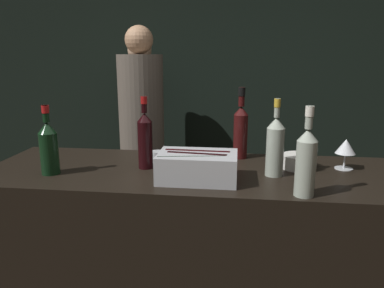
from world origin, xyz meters
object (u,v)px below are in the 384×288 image
at_px(bowl_white, 299,161).
at_px(candle_votive, 158,156).
at_px(red_wine_bottle_burgundy, 49,146).
at_px(white_wine_bottle, 306,160).
at_px(person_in_hoodie, 142,132).
at_px(rose_wine_bottle, 275,145).
at_px(person_blond_tee, 142,125).
at_px(ice_bin_with_bottles, 197,165).
at_px(wine_glass, 346,147).
at_px(red_wine_bottle_black_foil, 241,129).
at_px(red_wine_bottle_tall, 145,139).

bearing_deg(bowl_white, candle_votive, 178.07).
xyz_separation_m(candle_votive, red_wine_bottle_burgundy, (-0.45, -0.25, 0.10)).
bearing_deg(candle_votive, white_wine_bottle, -30.34).
bearing_deg(person_in_hoodie, rose_wine_bottle, -11.96).
bearing_deg(person_blond_tee, ice_bin_with_bottles, 136.43).
relative_size(wine_glass, person_in_hoodie, 0.08).
relative_size(ice_bin_with_bottles, red_wine_bottle_black_foil, 0.92).
height_order(bowl_white, red_wine_bottle_black_foil, red_wine_bottle_black_foil).
height_order(red_wine_bottle_burgundy, red_wine_bottle_tall, red_wine_bottle_tall).
bearing_deg(wine_glass, bowl_white, -176.25).
bearing_deg(wine_glass, red_wine_bottle_tall, -174.02).
bearing_deg(white_wine_bottle, person_in_hoodie, 126.39).
relative_size(bowl_white, white_wine_bottle, 0.47).
bearing_deg(person_blond_tee, red_wine_bottle_tall, 129.73).
distance_m(wine_glass, candle_votive, 0.92).
distance_m(ice_bin_with_bottles, person_in_hoodie, 1.36).
distance_m(candle_votive, person_blond_tee, 1.56).
distance_m(red_wine_bottle_burgundy, person_in_hoodie, 1.24).
xyz_separation_m(red_wine_bottle_burgundy, person_blond_tee, (-0.02, 1.73, -0.23)).
height_order(white_wine_bottle, person_in_hoodie, person_in_hoodie).
xyz_separation_m(ice_bin_with_bottles, person_in_hoodie, (-0.57, 1.23, -0.12)).
bearing_deg(red_wine_bottle_black_foil, red_wine_bottle_tall, -152.28).
bearing_deg(ice_bin_with_bottles, red_wine_bottle_black_foil, 64.06).
height_order(red_wine_bottle_black_foil, person_in_hoodie, person_in_hoodie).
distance_m(bowl_white, person_blond_tee, 1.91).
relative_size(rose_wine_bottle, person_blond_tee, 0.20).
bearing_deg(bowl_white, white_wine_bottle, -95.47).
relative_size(rose_wine_bottle, white_wine_bottle, 0.99).
distance_m(candle_votive, red_wine_bottle_burgundy, 0.53).
relative_size(bowl_white, rose_wine_bottle, 0.47).
distance_m(red_wine_bottle_burgundy, red_wine_bottle_tall, 0.44).
distance_m(candle_votive, person_in_hoodie, 1.03).
bearing_deg(ice_bin_with_bottles, wine_glass, 19.86).
relative_size(candle_votive, red_wine_bottle_tall, 0.19).
relative_size(bowl_white, red_wine_bottle_burgundy, 0.52).
xyz_separation_m(ice_bin_with_bottles, rose_wine_bottle, (0.34, 0.11, 0.07)).
height_order(wine_glass, person_in_hoodie, person_in_hoodie).
bearing_deg(candle_votive, bowl_white, -1.93).
height_order(bowl_white, person_blond_tee, person_blond_tee).
xyz_separation_m(ice_bin_with_bottles, wine_glass, (0.69, 0.25, 0.04)).
relative_size(wine_glass, red_wine_bottle_burgundy, 0.46).
bearing_deg(rose_wine_bottle, red_wine_bottle_burgundy, -174.38).
height_order(red_wine_bottle_tall, white_wine_bottle, white_wine_bottle).
height_order(wine_glass, red_wine_bottle_burgundy, red_wine_bottle_burgundy).
bearing_deg(person_in_hoodie, candle_votive, -31.92).
bearing_deg(bowl_white, ice_bin_with_bottles, -153.62).
xyz_separation_m(wine_glass, rose_wine_bottle, (-0.35, -0.14, 0.04)).
relative_size(ice_bin_with_bottles, person_in_hoodie, 0.19).
bearing_deg(white_wine_bottle, bowl_white, 84.53).
xyz_separation_m(bowl_white, person_blond_tee, (-1.17, 1.51, -0.14)).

